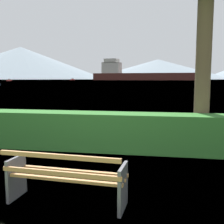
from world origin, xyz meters
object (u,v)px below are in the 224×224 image
at_px(fishing_boat_near, 73,80).
at_px(tender_far, 9,80).
at_px(park_bench, 66,178).
at_px(cargo_ship_large, 135,74).

relative_size(fishing_boat_near, tender_far, 1.43).
bearing_deg(park_bench, cargo_ship_large, 94.70).
distance_m(park_bench, cargo_ship_large, 283.74).
bearing_deg(tender_far, cargo_ship_large, 55.89).
relative_size(park_bench, tender_far, 0.42).
bearing_deg(fishing_boat_near, tender_far, -100.08).
relative_size(cargo_ship_large, fishing_boat_near, 16.69).
height_order(park_bench, tender_far, tender_far).
distance_m(cargo_ship_large, fishing_boat_near, 65.15).
height_order(park_bench, cargo_ship_large, cargo_ship_large).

